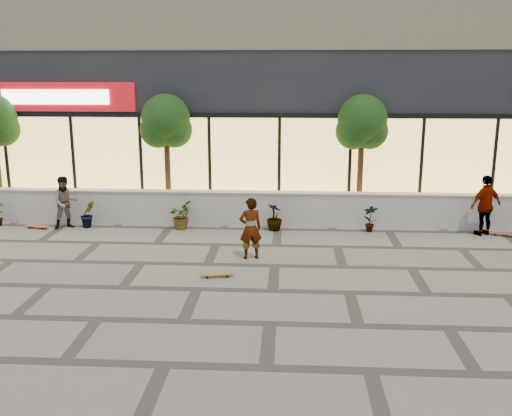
# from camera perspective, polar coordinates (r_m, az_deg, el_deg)

# --- Properties ---
(ground) EXTENTS (80.00, 80.00, 0.00)m
(ground) POSITION_cam_1_polar(r_m,az_deg,el_deg) (10.80, 1.40, -11.49)
(ground) COLOR gray
(ground) RESTS_ON ground
(planter_wall) EXTENTS (22.00, 0.42, 1.04)m
(planter_wall) POSITION_cam_1_polar(r_m,az_deg,el_deg) (17.27, 2.24, -0.06)
(planter_wall) COLOR silver
(planter_wall) RESTS_ON ground
(retail_building) EXTENTS (24.00, 9.17, 8.50)m
(retail_building) POSITION_cam_1_polar(r_m,az_deg,el_deg) (22.28, 2.63, 12.64)
(retail_building) COLOR #232328
(retail_building) RESTS_ON ground
(shrub_b) EXTENTS (0.57, 0.57, 0.81)m
(shrub_b) POSITION_cam_1_polar(r_m,az_deg,el_deg) (17.81, -16.47, -0.59)
(shrub_b) COLOR #153C13
(shrub_b) RESTS_ON ground
(shrub_c) EXTENTS (0.68, 0.77, 0.81)m
(shrub_c) POSITION_cam_1_polar(r_m,az_deg,el_deg) (17.07, -7.59, -0.74)
(shrub_c) COLOR #153C13
(shrub_c) RESTS_ON ground
(shrub_d) EXTENTS (0.64, 0.64, 0.81)m
(shrub_d) POSITION_cam_1_polar(r_m,az_deg,el_deg) (16.77, 1.85, -0.89)
(shrub_d) COLOR #153C13
(shrub_d) RESTS_ON ground
(shrub_e) EXTENTS (0.46, 0.35, 0.81)m
(shrub_e) POSITION_cam_1_polar(r_m,az_deg,el_deg) (16.93, 11.37, -1.01)
(shrub_e) COLOR #153C13
(shrub_e) RESTS_ON ground
(tree_midwest) EXTENTS (1.60, 1.50, 3.92)m
(tree_midwest) POSITION_cam_1_polar(r_m,az_deg,el_deg) (17.97, -8.99, 8.27)
(tree_midwest) COLOR #4F341C
(tree_midwest) RESTS_ON ground
(tree_mideast) EXTENTS (1.60, 1.50, 3.92)m
(tree_mideast) POSITION_cam_1_polar(r_m,az_deg,el_deg) (17.69, 10.56, 8.13)
(tree_mideast) COLOR #4F341C
(tree_mideast) RESTS_ON ground
(skater_center) EXTENTS (0.65, 0.52, 1.56)m
(skater_center) POSITION_cam_1_polar(r_m,az_deg,el_deg) (14.13, -0.56, -2.05)
(skater_center) COLOR white
(skater_center) RESTS_ON ground
(skater_left) EXTENTS (0.96, 0.90, 1.57)m
(skater_left) POSITION_cam_1_polar(r_m,az_deg,el_deg) (17.80, -18.51, 0.51)
(skater_left) COLOR #91865D
(skater_left) RESTS_ON ground
(skater_right_near) EXTENTS (1.10, 0.81, 1.74)m
(skater_right_near) POSITION_cam_1_polar(r_m,az_deg,el_deg) (17.42, 21.98, 0.24)
(skater_right_near) COLOR silver
(skater_right_near) RESTS_ON ground
(skateboard_center) EXTENTS (0.76, 0.33, 0.09)m
(skateboard_center) POSITION_cam_1_polar(r_m,az_deg,el_deg) (13.08, -3.92, -6.61)
(skateboard_center) COLOR olive
(skateboard_center) RESTS_ON ground
(skateboard_left) EXTENTS (0.76, 0.33, 0.09)m
(skateboard_left) POSITION_cam_1_polar(r_m,az_deg,el_deg) (18.23, -21.06, -1.71)
(skateboard_left) COLOR #DE5029
(skateboard_left) RESTS_ON ground
(skateboard_right_near) EXTENTS (0.76, 0.43, 0.09)m
(skateboard_right_near) POSITION_cam_1_polar(r_m,az_deg,el_deg) (17.70, 23.54, -2.36)
(skateboard_right_near) COLOR brown
(skateboard_right_near) RESTS_ON ground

